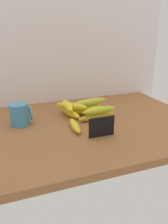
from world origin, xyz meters
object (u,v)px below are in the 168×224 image
Objects in this scene: banana_0 at (75,126)px; banana_6 at (68,106)px; banana_3 at (95,109)px; banana_4 at (88,110)px; banana_5 at (90,102)px; banana_7 at (99,110)px; banana_1 at (97,116)px; chalkboard_sign at (101,127)px; banana_8 at (72,106)px; banana_2 at (70,113)px; coffee_mug at (20,114)px.

banana_6 is (1.81, 16.47, 3.71)cm from banana_0.
banana_3 and banana_4 have the same top height.
banana_3 is at bearing -9.14° from banana_5.
banana_7 is at bearing 21.76° from banana_0.
banana_1 is 8.61cm from banana_4.
banana_8 is at bearing 99.11° from chalkboard_sign.
banana_3 is at bearing 71.95° from chalkboard_sign.
banana_8 reaches higher than banana_2.
banana_3 is at bearing 77.50° from banana_7.
coffee_mug is at bearing -172.77° from banana_6.
banana_2 is 9.31cm from banana_4.
coffee_mug reaches higher than banana_6.
banana_8 is (-12.65, 0.11, 3.12)cm from banana_3.
chalkboard_sign reaches higher than banana_7.
banana_2 is 0.93× the size of banana_3.
banana_4 is 10.99cm from banana_6.
chalkboard_sign is at bearing -107.48° from banana_1.
chalkboard_sign is at bearing -108.05° from banana_3.
banana_8 reaches higher than banana_1.
banana_8 is (-4.18, 26.07, 1.37)cm from chalkboard_sign.
banana_2 is (-4.96, 26.16, -2.12)cm from chalkboard_sign.
banana_3 reaches higher than banana_0.
banana_5 is at bearing 4.16° from coffee_mug.
chalkboard_sign reaches higher than banana_6.
banana_2 is at bearing 5.24° from coffee_mug.
banana_5 is at bearing 27.48° from banana_4.
banana_2 is at bearing 179.17° from banana_3.
banana_5 is at bearing 170.86° from banana_3.
banana_0 is (21.66, -13.49, -3.36)cm from coffee_mug.
banana_6 reaches higher than banana_7.
banana_3 reaches higher than banana_1.
banana_6 is at bearing 83.73° from banana_0.
banana_5 is 1.17× the size of banana_8.
banana_6 reaches higher than banana_4.
banana_4 is 9.08cm from banana_8.
banana_0 is at bearing 127.30° from chalkboard_sign.
banana_0 is at bearing -129.86° from banana_5.
banana_8 is (0.78, -0.08, 3.49)cm from banana_2.
coffee_mug is 25.50cm from banana_8.
banana_8 is (25.41, 2.18, 0.23)cm from coffee_mug.
banana_8 is (-8.52, 0.21, 3.13)cm from banana_4.
banana_2 is 3.58cm from banana_8.
banana_0 is 0.77× the size of banana_1.
banana_3 is 0.98× the size of banana_7.
banana_3 is at bearing 3.11° from coffee_mug.
chalkboard_sign is 0.57× the size of banana_1.
banana_6 is at bearing 140.51° from banana_1.
banana_1 is at bearing -10.60° from coffee_mug.
coffee_mug is at bearing -174.76° from banana_2.
banana_8 is at bearing -177.79° from banana_5.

